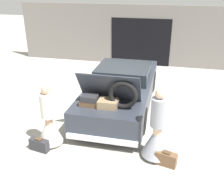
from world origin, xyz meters
TOP-DOWN VIEW (x-y plane):
  - ground_plane at (0.00, 0.00)m, footprint 40.00×40.00m
  - garage_wall_back at (0.00, 4.68)m, footprint 12.00×0.14m
  - car at (0.00, -0.02)m, footprint 1.94×5.05m
  - person_left at (-1.33, -2.56)m, footprint 0.65×0.65m
  - person_right at (1.33, -2.50)m, footprint 0.69×0.69m
  - suitcase_beside_left_person at (-1.47, -2.89)m, footprint 0.51×0.26m
  - suitcase_beside_right_person at (1.57, -2.75)m, footprint 0.51×0.30m

SIDE VIEW (x-z plane):
  - ground_plane at x=0.00m, z-range 0.00..0.00m
  - suitcase_beside_left_person at x=-1.47m, z-range -0.01..0.32m
  - suitcase_beside_right_person at x=1.57m, z-range -0.01..0.34m
  - person_left at x=-1.33m, z-range -0.23..1.37m
  - car at x=0.00m, z-range -0.27..1.48m
  - person_right at x=1.33m, z-range -0.26..1.50m
  - garage_wall_back at x=0.00m, z-range -0.01..2.79m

